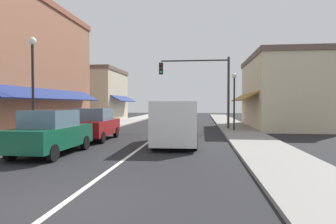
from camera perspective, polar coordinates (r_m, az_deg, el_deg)
The scene contains 13 objects.
ground_plane at distance 23.66m, azimuth -0.22°, elevation -3.25°, with size 80.00×80.00×0.00m, color black.
sidewalk_left at distance 24.91m, azimuth -12.90°, elevation -2.91°, with size 2.60×56.00×0.12m, color #A39E99.
sidewalk_right at distance 23.65m, azimuth 13.15°, elevation -3.15°, with size 2.60×56.00×0.12m, color gray.
lane_center_stripe at distance 23.66m, azimuth -0.22°, elevation -3.24°, with size 0.14×52.00×0.01m, color silver.
storefront_left_block at distance 21.18m, azimuth -27.78°, elevation 7.63°, with size 5.85×14.20×8.60m.
storefront_right_block at distance 26.29m, azimuth 21.31°, elevation 3.62°, with size 6.65×10.20×5.94m.
storefront_far_left at distance 35.56m, azimuth -13.45°, elevation 3.22°, with size 6.46×8.20×6.03m.
parked_car_nearest_left at distance 12.50m, azimuth -21.67°, elevation -3.73°, with size 1.85×4.13×1.77m.
parked_car_second_left at distance 16.74m, azimuth -13.88°, elevation -2.32°, with size 1.88×4.15×1.77m.
van_in_lane at distance 14.35m, azimuth 1.61°, elevation -1.85°, with size 2.10×5.23×2.12m.
traffic_signal_mast_arm at distance 22.86m, azimuth 6.89°, elevation 6.20°, with size 5.40×0.50×5.58m.
street_lamp_left_near at distance 15.25m, azimuth -24.71°, elevation 6.75°, with size 0.36×0.36×5.12m.
street_lamp_right_mid at distance 21.64m, azimuth 12.70°, elevation 3.87°, with size 0.36×0.36×4.19m.
Camera 1 is at (2.77, -5.41, 2.03)m, focal length 31.49 mm.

